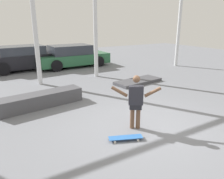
{
  "coord_description": "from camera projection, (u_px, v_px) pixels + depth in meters",
  "views": [
    {
      "loc": [
        -3.52,
        -4.14,
        2.74
      ],
      "look_at": [
        -0.12,
        1.63,
        0.66
      ],
      "focal_mm": 35.0,
      "sensor_mm": 36.0,
      "label": 1
    }
  ],
  "objects": [
    {
      "name": "canopy_support_right",
      "position": [
        143.0,
        8.0,
        11.84
      ],
      "size": [
        5.99,
        0.2,
        5.54
      ],
      "color": "silver",
      "rests_on": "ground_plane"
    },
    {
      "name": "skateboarder",
      "position": [
        136.0,
        100.0,
        5.65
      ],
      "size": [
        1.13,
        0.77,
        1.46
      ],
      "rotation": [
        0.0,
        0.0,
        -0.58
      ],
      "color": "brown",
      "rests_on": "ground_plane"
    },
    {
      "name": "parked_car_black",
      "position": [
        24.0,
        58.0,
        12.82
      ],
      "size": [
        4.63,
        2.25,
        1.42
      ],
      "rotation": [
        0.0,
        0.0,
        0.09
      ],
      "color": "black",
      "rests_on": "ground_plane"
    },
    {
      "name": "skateboard",
      "position": [
        126.0,
        138.0,
        5.27
      ],
      "size": [
        0.84,
        0.5,
        0.08
      ],
      "rotation": [
        0.0,
        0.0,
        -0.37
      ],
      "color": "#2D66B2",
      "rests_on": "ground_plane"
    },
    {
      "name": "manual_pad",
      "position": [
        138.0,
        81.0,
        10.23
      ],
      "size": [
        2.41,
        1.2,
        0.14
      ],
      "primitive_type": "cube",
      "rotation": [
        0.0,
        0.0,
        0.13
      ],
      "color": "#47474C",
      "rests_on": "ground_plane"
    },
    {
      "name": "grind_box",
      "position": [
        41.0,
        100.0,
        7.32
      ],
      "size": [
        2.84,
        0.97,
        0.47
      ],
      "primitive_type": "cube",
      "rotation": [
        0.0,
        0.0,
        0.13
      ],
      "color": "#47474C",
      "rests_on": "ground_plane"
    },
    {
      "name": "parked_car_green",
      "position": [
        72.0,
        56.0,
        13.76
      ],
      "size": [
        4.47,
        2.02,
        1.37
      ],
      "rotation": [
        0.0,
        0.0,
        0.02
      ],
      "color": "#28603D",
      "rests_on": "ground_plane"
    },
    {
      "name": "ground_plane",
      "position": [
        146.0,
        127.0,
        5.93
      ],
      "size": [
        36.0,
        36.0,
        0.0
      ],
      "primitive_type": "plane",
      "color": "slate"
    }
  ]
}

